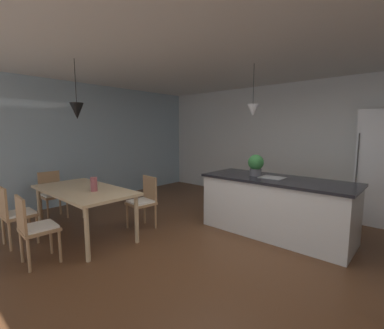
% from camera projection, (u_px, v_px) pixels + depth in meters
% --- Properties ---
extents(ground_plane, '(10.00, 8.40, 0.04)m').
position_uv_depth(ground_plane, '(227.00, 258.00, 3.44)').
color(ground_plane, brown).
extents(ceiling_slab, '(10.00, 8.40, 0.12)m').
position_uv_depth(ceiling_slab, '(231.00, 35.00, 3.08)').
color(ceiling_slab, silver).
extents(wall_back_kitchen, '(10.00, 0.12, 2.70)m').
position_uv_depth(wall_back_kitchen, '(313.00, 144.00, 5.67)').
color(wall_back_kitchen, silver).
rests_on(wall_back_kitchen, ground_plane).
extents(window_wall_left_glazing, '(0.06, 8.40, 2.70)m').
position_uv_depth(window_wall_left_glazing, '(79.00, 143.00, 5.95)').
color(window_wall_left_glazing, '#9EB7C6').
rests_on(window_wall_left_glazing, ground_plane).
extents(dining_table, '(1.81, 0.91, 0.75)m').
position_uv_depth(dining_table, '(84.00, 193.00, 4.05)').
color(dining_table, '#D1B284').
rests_on(dining_table, ground_plane).
extents(chair_near_left, '(0.40, 0.40, 0.87)m').
position_uv_depth(chair_near_left, '(15.00, 213.00, 3.73)').
color(chair_near_left, '#A87F56').
rests_on(chair_near_left, ground_plane).
extents(chair_window_end, '(0.40, 0.40, 0.87)m').
position_uv_depth(chair_window_end, '(52.00, 193.00, 4.92)').
color(chair_window_end, '#A87F56').
rests_on(chair_window_end, ground_plane).
extents(chair_far_right, '(0.44, 0.44, 0.87)m').
position_uv_depth(chair_far_right, '(144.00, 200.00, 4.41)').
color(chair_far_right, '#A87F56').
rests_on(chair_far_right, ground_plane).
extents(chair_near_right, '(0.42, 0.42, 0.87)m').
position_uv_depth(chair_near_right, '(35.00, 227.00, 3.20)').
color(chair_near_right, '#A87F56').
rests_on(chair_near_right, ground_plane).
extents(kitchen_island, '(2.29, 0.91, 0.91)m').
position_uv_depth(kitchen_island, '(275.00, 206.00, 4.15)').
color(kitchen_island, silver).
rests_on(kitchen_island, ground_plane).
extents(refrigerator, '(0.69, 0.67, 2.00)m').
position_uv_depth(refrigerator, '(381.00, 167.00, 4.58)').
color(refrigerator, silver).
rests_on(refrigerator, ground_plane).
extents(pendant_over_table, '(0.20, 0.20, 0.89)m').
position_uv_depth(pendant_over_table, '(77.00, 111.00, 3.96)').
color(pendant_over_table, black).
extents(pendant_over_island_main, '(0.18, 0.18, 0.83)m').
position_uv_depth(pendant_over_island_main, '(253.00, 110.00, 4.25)').
color(pendant_over_island_main, black).
extents(potted_plant_on_island, '(0.26, 0.26, 0.35)m').
position_uv_depth(potted_plant_on_island, '(256.00, 164.00, 4.31)').
color(potted_plant_on_island, '#4C4C51').
rests_on(potted_plant_on_island, kitchen_island).
extents(vase_on_dining_table, '(0.10, 0.10, 0.21)m').
position_uv_depth(vase_on_dining_table, '(94.00, 184.00, 3.87)').
color(vase_on_dining_table, '#994C51').
rests_on(vase_on_dining_table, dining_table).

